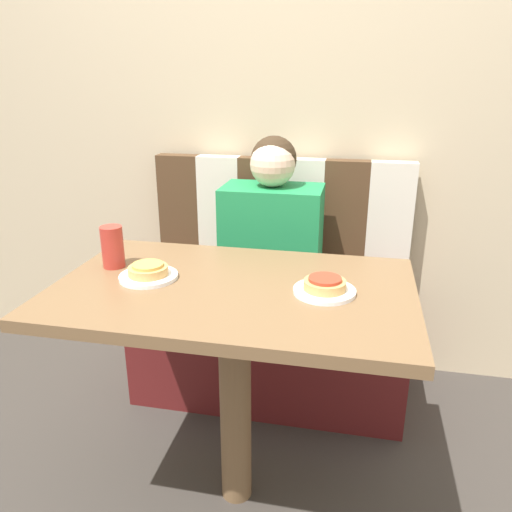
# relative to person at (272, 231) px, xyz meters

# --- Properties ---
(ground_plane) EXTENTS (12.00, 12.00, 0.00)m
(ground_plane) POSITION_rel_person_xyz_m (0.00, -0.64, -0.74)
(ground_plane) COLOR #38332D
(wall_back) EXTENTS (7.00, 0.05, 2.60)m
(wall_back) POSITION_rel_person_xyz_m (0.00, 0.31, 0.56)
(wall_back) COLOR #C6B28E
(wall_back) RESTS_ON ground_plane
(booth_seat) EXTENTS (1.14, 0.52, 0.42)m
(booth_seat) POSITION_rel_person_xyz_m (0.00, -0.00, -0.53)
(booth_seat) COLOR #5B1919
(booth_seat) RESTS_ON ground_plane
(booth_backrest) EXTENTS (1.14, 0.07, 0.58)m
(booth_backrest) POSITION_rel_person_xyz_m (-0.00, 0.22, -0.03)
(booth_backrest) COLOR #4C331E
(booth_backrest) RESTS_ON booth_seat
(dining_table) EXTENTS (1.04, 0.66, 0.77)m
(dining_table) POSITION_rel_person_xyz_m (0.00, -0.64, -0.08)
(dining_table) COLOR brown
(dining_table) RESTS_ON ground_plane
(person) EXTENTS (0.40, 0.24, 0.70)m
(person) POSITION_rel_person_xyz_m (0.00, 0.00, 0.00)
(person) COLOR #1E8447
(person) RESTS_ON booth_seat
(plate_left) EXTENTS (0.17, 0.17, 0.01)m
(plate_left) POSITION_rel_person_xyz_m (-0.26, -0.63, 0.03)
(plate_left) COLOR white
(plate_left) RESTS_ON dining_table
(plate_right) EXTENTS (0.17, 0.17, 0.01)m
(plate_right) POSITION_rel_person_xyz_m (0.26, -0.63, 0.03)
(plate_right) COLOR white
(plate_right) RESTS_ON dining_table
(pizza_left) EXTENTS (0.12, 0.12, 0.03)m
(pizza_left) POSITION_rel_person_xyz_m (-0.26, -0.63, 0.06)
(pizza_left) COLOR tan
(pizza_left) RESTS_ON plate_left
(pizza_right) EXTENTS (0.12, 0.12, 0.03)m
(pizza_right) POSITION_rel_person_xyz_m (0.26, -0.63, 0.06)
(pizza_right) COLOR tan
(pizza_right) RESTS_ON plate_right
(drinking_cup) EXTENTS (0.07, 0.07, 0.13)m
(drinking_cup) POSITION_rel_person_xyz_m (-0.41, -0.57, 0.09)
(drinking_cup) COLOR #B23328
(drinking_cup) RESTS_ON dining_table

